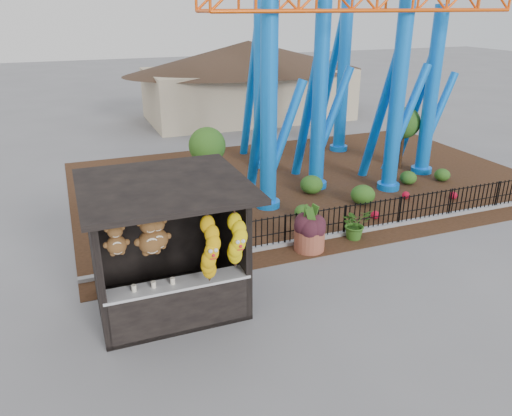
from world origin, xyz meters
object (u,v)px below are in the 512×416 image
object	(u,v)px
terracotta_planter	(309,240)
potted_plant	(355,224)
roller_coaster	(337,9)
prize_booth	(169,251)

from	to	relation	value
terracotta_planter	potted_plant	bearing A→B (deg)	6.21
roller_coaster	terracotta_planter	bearing A→B (deg)	-123.44
roller_coaster	potted_plant	world-z (taller)	roller_coaster
prize_booth	potted_plant	bearing A→B (deg)	16.71
prize_booth	potted_plant	distance (m)	6.32
roller_coaster	potted_plant	bearing A→B (deg)	-111.16
prize_booth	roller_coaster	size ratio (longest dim) A/B	0.32
roller_coaster	terracotta_planter	xyz separation A→B (m)	(-3.77, -5.71, -6.12)
terracotta_planter	potted_plant	world-z (taller)	potted_plant
roller_coaster	terracotta_planter	world-z (taller)	roller_coaster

